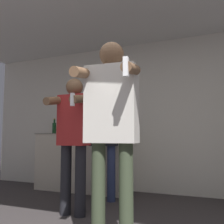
# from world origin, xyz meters

# --- Properties ---
(wall_back) EXTENTS (7.00, 0.06, 2.55)m
(wall_back) POSITION_xyz_m (0.00, 2.84, 1.27)
(wall_back) COLOR beige
(wall_back) RESTS_ON ground_plane
(counter) EXTENTS (1.68, 0.55, 0.98)m
(counter) POSITION_xyz_m (-1.35, 2.55, 0.49)
(counter) COLOR #BCB29E
(counter) RESTS_ON ground_plane
(bottle_short_whiskey) EXTENTS (0.06, 0.06, 0.24)m
(bottle_short_whiskey) POSITION_xyz_m (-1.39, 2.61, 1.07)
(bottle_short_whiskey) COLOR maroon
(bottle_short_whiskey) RESTS_ON counter
(bottle_green_wine) EXTENTS (0.07, 0.07, 0.23)m
(bottle_green_wine) POSITION_xyz_m (-1.04, 2.61, 1.07)
(bottle_green_wine) COLOR black
(bottle_green_wine) RESTS_ON counter
(bottle_dark_rum) EXTENTS (0.07, 0.07, 0.29)m
(bottle_dark_rum) POSITION_xyz_m (-2.01, 2.61, 1.09)
(bottle_dark_rum) COLOR #194723
(bottle_dark_rum) RESTS_ON counter
(bottle_tall_gin) EXTENTS (0.08, 0.08, 0.26)m
(bottle_tall_gin) POSITION_xyz_m (-0.83, 2.61, 1.08)
(bottle_tall_gin) COLOR #563314
(bottle_tall_gin) RESTS_ON counter
(person_woman_foreground) EXTENTS (0.51, 0.44, 1.72)m
(person_woman_foreground) POSITION_xyz_m (0.00, 0.58, 1.05)
(person_woman_foreground) COLOR #38422D
(person_woman_foreground) RESTS_ON ground_plane
(person_man_side) EXTENTS (0.44, 0.44, 1.63)m
(person_man_side) POSITION_xyz_m (-0.78, 1.28, 0.95)
(person_man_side) COLOR black
(person_man_side) RESTS_ON ground_plane
(person_spectator_back) EXTENTS (0.55, 0.55, 1.59)m
(person_spectator_back) POSITION_xyz_m (-0.71, 2.01, 0.97)
(person_spectator_back) COLOR navy
(person_spectator_back) RESTS_ON ground_plane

